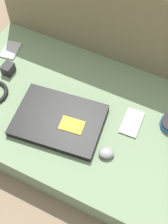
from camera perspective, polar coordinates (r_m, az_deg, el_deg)
ground_plane at (r=1.34m, az=-0.00°, el=-3.39°), size 8.00×8.00×0.00m
couch_seat at (r=1.29m, az=-0.00°, el=-2.01°), size 1.10×0.63×0.13m
couch_backrest at (r=1.39m, az=7.80°, el=15.43°), size 1.10×0.20×0.50m
laptop at (r=1.21m, az=-4.61°, el=-1.53°), size 0.36×0.28×0.03m
computer_mouse at (r=1.14m, az=4.11°, el=-7.49°), size 0.07×0.06×0.03m
phone_silver at (r=1.47m, az=-13.25°, el=10.96°), size 0.08×0.11×0.01m
phone_black at (r=1.22m, az=8.75°, el=-1.92°), size 0.08×0.12×0.01m
charger_brick at (r=1.38m, az=-13.71°, el=7.69°), size 0.04×0.05×0.04m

